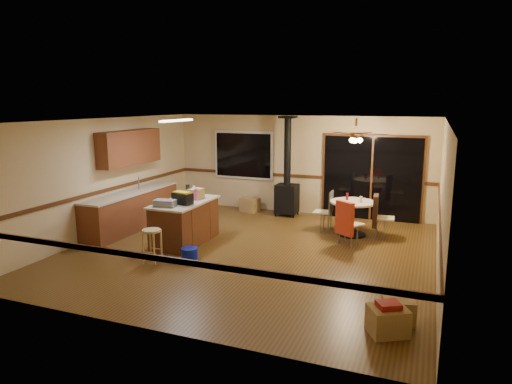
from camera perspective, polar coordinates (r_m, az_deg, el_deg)
The scene contains 35 objects.
floor at distance 9.27m, azimuth -0.68°, elevation -7.32°, with size 7.00×7.00×0.00m, color #573B18.
ceiling at distance 8.80m, azimuth -0.72°, elevation 8.94°, with size 7.00×7.00×0.00m, color silver.
wall_back at distance 12.22m, azimuth 5.46°, elevation 3.40°, with size 7.00×7.00×0.00m, color #CEB482.
wall_front at distance 5.94m, azimuth -13.50°, elevation -5.20°, with size 7.00×7.00×0.00m, color #CEB482.
wall_left at distance 10.74m, azimuth -18.29°, elevation 1.81°, with size 7.00×7.00×0.00m, color #CEB482.
wall_right at distance 8.32m, azimuth 22.26°, elevation -1.05°, with size 7.00×7.00×0.00m, color #CEB482.
chair_rail at distance 9.01m, azimuth -0.69°, elevation -1.28°, with size 7.00×7.00×0.08m, color #4A2812, non-canonical shape.
window at distance 12.68m, azimuth -1.57°, elevation 4.63°, with size 1.72×0.10×1.32m, color black.
sliding_door at distance 11.84m, azimuth 14.25°, elevation 1.63°, with size 2.52×0.10×2.10m, color black.
lower_cabinets at distance 11.11m, azimuth -15.19°, elevation -2.30°, with size 0.60×3.00×0.86m, color brown.
countertop at distance 11.02m, azimuth -15.31°, elevation -0.02°, with size 0.64×3.04×0.04m, color #C0B095.
upper_cabinets at distance 11.11m, azimuth -15.49°, elevation 5.38°, with size 0.35×2.00×0.80m, color brown.
kitchen_island at distance 9.78m, azimuth -8.88°, elevation -3.71°, with size 0.88×1.68×0.90m.
wood_stove at distance 11.94m, azimuth 3.90°, elevation 0.47°, with size 0.55×0.50×2.52m.
ceiling_fan at distance 10.14m, azimuth 12.35°, elevation 6.79°, with size 0.24×0.24×0.55m.
fluorescent_strip at distance 9.88m, azimuth -9.89°, elevation 8.79°, with size 0.10×1.20×0.04m, color white.
toolbox_grey at distance 9.26m, azimuth -11.31°, elevation -1.37°, with size 0.43×0.24×0.13m, color slate.
toolbox_black at distance 9.39m, azimuth -9.17°, elevation -0.82°, with size 0.42×0.22×0.23m, color black.
toolbox_yellow_lid at distance 9.37m, azimuth -9.20°, elevation -0.04°, with size 0.36×0.19×0.03m, color gold.
box_on_island at distance 9.90m, azimuth -7.55°, elevation -0.20°, with size 0.24×0.32×0.22m, color olive.
bottle_dark at distance 9.93m, azimuth -8.51°, elevation 0.06°, with size 0.09×0.09×0.30m, color black.
bottle_pink at distance 9.73m, azimuth -7.53°, elevation -0.31°, with size 0.08×0.08×0.24m, color #D84C8C.
bottle_white at distance 10.35m, azimuth -7.76°, elevation 0.23°, with size 0.06×0.06×0.19m, color white.
bar_stool at distance 8.76m, azimuth -12.85°, elevation -6.57°, with size 0.34×0.34×0.63m, color tan.
blue_bucket at distance 8.72m, azimuth -8.29°, elevation -7.76°, with size 0.31×0.31×0.26m, color #0C1CA9.
dining_table at distance 10.39m, azimuth 11.97°, elevation -2.47°, with size 1.00×1.00×0.78m.
glass_red at distance 10.45m, azimuth 11.32°, elevation -0.55°, with size 0.06×0.06×0.16m, color #590C14.
glass_cream at distance 10.25m, azimuth 12.99°, elevation -0.90°, with size 0.06×0.06×0.14m, color beige.
chair_left at distance 10.59m, azimuth 8.90°, elevation -1.81°, with size 0.41×0.41×0.51m.
chair_near at distance 9.56m, azimuth 11.13°, elevation -3.24°, with size 0.61×0.62×0.70m.
chair_right at distance 10.35m, azimuth 14.84°, elevation -2.31°, with size 0.49×0.45×0.70m.
box_under_window at distance 12.45m, azimuth -0.77°, elevation -1.61°, with size 0.47×0.37×0.37m, color olive.
box_corner_a at distance 6.33m, azimuth 16.14°, elevation -15.19°, with size 0.47×0.40×0.36m, color olive.
box_corner_b at distance 6.68m, azimuth 17.35°, elevation -13.94°, with size 0.41×0.35×0.33m, color olive.
box_small_red at distance 6.23m, azimuth 16.25°, elevation -13.41°, with size 0.28×0.23×0.07m, color maroon.
Camera 1 is at (3.30, -8.16, 2.94)m, focal length 32.00 mm.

